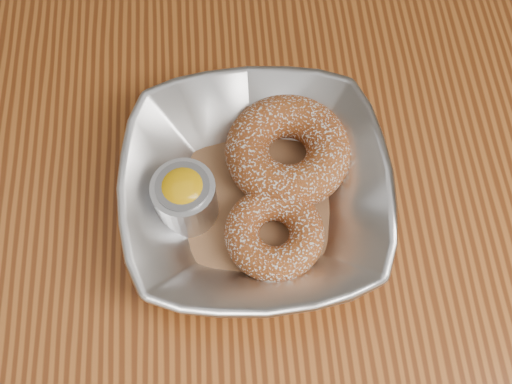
{
  "coord_description": "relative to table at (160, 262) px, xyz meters",
  "views": [
    {
      "loc": [
        0.09,
        -0.21,
        1.26
      ],
      "look_at": [
        0.1,
        0.01,
        0.78
      ],
      "focal_mm": 42.0,
      "sensor_mm": 36.0,
      "label": 1
    }
  ],
  "objects": [
    {
      "name": "donut_back",
      "position": [
        0.14,
        0.05,
        0.13
      ],
      "size": [
        0.12,
        0.12,
        0.04
      ],
      "primitive_type": "torus",
      "rotation": [
        0.0,
        0.0,
        -0.03
      ],
      "color": "brown",
      "rests_on": "parchment"
    },
    {
      "name": "ground_plane",
      "position": [
        0.0,
        0.0,
        -0.65
      ],
      "size": [
        4.0,
        4.0,
        0.0
      ],
      "primitive_type": "plane",
      "color": "#565659",
      "rests_on": "ground"
    },
    {
      "name": "parchment",
      "position": [
        0.1,
        0.01,
        0.11
      ],
      "size": [
        0.19,
        0.19,
        0.0
      ],
      "primitive_type": "cube",
      "rotation": [
        0.0,
        0.0,
        0.36
      ],
      "color": "brown",
      "rests_on": "table"
    },
    {
      "name": "ramekin",
      "position": [
        0.04,
        0.01,
        0.14
      ],
      "size": [
        0.06,
        0.06,
        0.06
      ],
      "color": "silver",
      "rests_on": "table"
    },
    {
      "name": "serving_bowl",
      "position": [
        0.1,
        0.01,
        0.13
      ],
      "size": [
        0.24,
        0.24,
        0.06
      ],
      "primitive_type": "imported",
      "color": "silver",
      "rests_on": "table"
    },
    {
      "name": "donut_front",
      "position": [
        0.12,
        -0.02,
        0.12
      ],
      "size": [
        0.1,
        0.1,
        0.03
      ],
      "primitive_type": "torus",
      "rotation": [
        0.0,
        0.0,
        -0.11
      ],
      "color": "brown",
      "rests_on": "parchment"
    },
    {
      "name": "table",
      "position": [
        0.0,
        0.0,
        0.0
      ],
      "size": [
        1.2,
        0.8,
        0.75
      ],
      "color": "brown",
      "rests_on": "ground_plane"
    }
  ]
}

